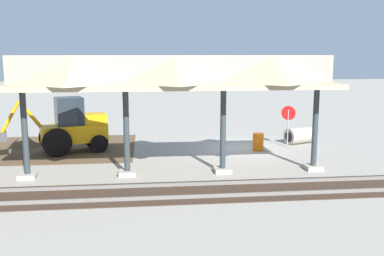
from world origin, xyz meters
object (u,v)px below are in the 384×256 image
backhoe (71,128)px  traffic_barrel (258,142)px  concrete_pipe (299,136)px  stop_sign (288,118)px

backhoe → traffic_barrel: size_ratio=6.01×
concrete_pipe → traffic_barrel: concrete_pipe is taller
backhoe → traffic_barrel: 9.63m
stop_sign → traffic_barrel: 2.22m
stop_sign → backhoe: size_ratio=0.41×
stop_sign → traffic_barrel: size_ratio=2.48×
traffic_barrel → concrete_pipe: bearing=-152.5°
stop_sign → backhoe: 11.36m
backhoe → concrete_pipe: 12.36m
traffic_barrel → backhoe: bearing=-3.8°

